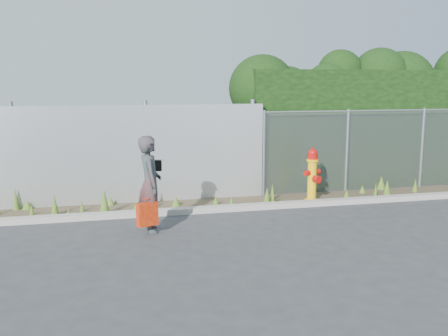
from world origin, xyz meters
TOP-DOWN VIEW (x-y plane):
  - ground at (0.00, 0.00)m, footprint 80.00×80.00m
  - curb at (0.00, 1.80)m, footprint 16.00×0.22m
  - weed_strip at (-1.05, 2.43)m, footprint 16.00×1.34m
  - corrugated_fence at (-3.25, 3.01)m, footprint 8.50×0.21m
  - chainlink_fence at (4.25, 3.00)m, footprint 6.50×0.07m
  - hedge at (4.37, 4.05)m, footprint 7.72×1.84m
  - fire_hydrant at (1.92, 2.12)m, footprint 0.42×0.38m
  - woman at (-1.83, 0.75)m, footprint 0.45×0.66m
  - red_tote_bag at (-1.92, 0.47)m, footprint 0.37×0.14m
  - black_shoulder_bag at (-1.73, 0.96)m, footprint 0.27×0.11m

SIDE VIEW (x-z plane):
  - ground at x=0.00m, z-range 0.00..0.00m
  - curb at x=0.00m, z-range 0.00..0.12m
  - weed_strip at x=-1.05m, z-range -0.16..0.39m
  - red_tote_bag at x=-1.92m, z-range 0.15..0.64m
  - fire_hydrant at x=1.92m, z-range -0.02..1.24m
  - woman at x=-1.83m, z-range 0.00..1.76m
  - chainlink_fence at x=4.25m, z-range 0.01..2.06m
  - corrugated_fence at x=-3.25m, z-range -0.05..2.25m
  - black_shoulder_bag at x=-1.73m, z-range 1.08..1.28m
  - hedge at x=4.37m, z-range 0.15..3.84m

